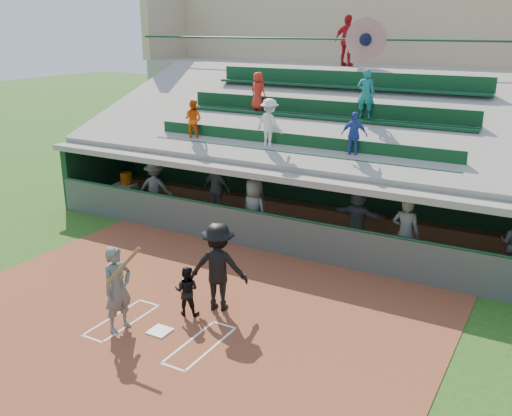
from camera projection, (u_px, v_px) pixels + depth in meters
The scene contains 19 objects.
ground at pixel (160, 333), 11.88m from camera, with size 100.00×100.00×0.00m, color #234D15.
dirt_slab at pixel (174, 322), 12.29m from camera, with size 11.00×9.00×0.02m, color brown.
home_plate at pixel (160, 331), 11.87m from camera, with size 0.43×0.43×0.03m, color white.
batters_box_chalk at pixel (160, 332), 11.87m from camera, with size 2.65×1.85×0.01m.
dugout_floor at pixel (299, 233), 17.47m from camera, with size 16.00×3.50×0.04m, color gray.
concourse_slab at pixel (374, 126), 22.36m from camera, with size 20.00×3.00×4.60m, color gray.
grandstand at pixel (346, 140), 19.90m from camera, with size 20.40×10.40×7.80m.
batter_at_plate at pixel (118, 289), 11.71m from camera, with size 0.90×0.79×1.95m.
catcher at pixel (187, 291), 12.44m from camera, with size 0.55×0.43×1.13m, color black.
home_umpire at pixel (218, 267), 12.58m from camera, with size 1.30×0.75×2.02m, color black.
dugout_bench at pixel (308, 212), 18.60m from camera, with size 15.69×0.47×0.47m, color brown.
white_table at pixel (125, 193), 20.32m from camera, with size 0.77×0.58×0.67m, color silver.
water_cooler at pixel (126, 178), 20.19m from camera, with size 0.41×0.41×0.41m, color #DA5E0C.
dugout_player_a at pixel (155, 188), 18.73m from camera, with size 1.21×0.69×1.87m, color #545752.
dugout_player_b at pixel (217, 189), 18.65m from camera, with size 1.09×0.45×1.86m, color #60645E.
dugout_player_c at pixel (254, 211), 16.47m from camera, with size 0.93×0.60×1.90m, color #555853.
dugout_player_d at pixel (358, 217), 16.28m from camera, with size 1.54×0.49×1.66m, color #5D5F5A.
dugout_player_e at pixel (405, 233), 14.61m from camera, with size 0.71×0.47×1.94m, color #5A5D57.
concourse_staff_a at pixel (348, 41), 21.27m from camera, with size 1.09×0.46×1.87m, color red.
Camera 1 is at (6.91, -8.16, 6.14)m, focal length 40.00 mm.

